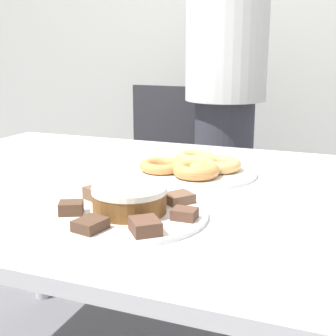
{
  "coord_description": "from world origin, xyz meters",
  "views": [
    {
      "loc": [
        0.44,
        -1.06,
        1.06
      ],
      "look_at": [
        0.05,
        -0.05,
        0.78
      ],
      "focal_mm": 50.0,
      "sensor_mm": 36.0,
      "label": 1
    }
  ],
  "objects_px": {
    "plate_cake": "(130,214)",
    "frosted_cake": "(130,199)",
    "office_chair_left": "(157,183)",
    "plate_donuts": "(196,172)",
    "person_standing": "(226,87)"
  },
  "relations": [
    {
      "from": "plate_donuts",
      "to": "person_standing",
      "type": "bearing_deg",
      "value": 99.06
    },
    {
      "from": "plate_cake",
      "to": "frosted_cake",
      "type": "height_order",
      "value": "frosted_cake"
    },
    {
      "from": "plate_cake",
      "to": "plate_donuts",
      "type": "relative_size",
      "value": 0.97
    },
    {
      "from": "office_chair_left",
      "to": "plate_donuts",
      "type": "height_order",
      "value": "office_chair_left"
    },
    {
      "from": "plate_cake",
      "to": "frosted_cake",
      "type": "xyz_separation_m",
      "value": [
        0.0,
        0.0,
        0.03
      ]
    },
    {
      "from": "office_chair_left",
      "to": "frosted_cake",
      "type": "height_order",
      "value": "office_chair_left"
    },
    {
      "from": "office_chair_left",
      "to": "plate_cake",
      "type": "distance_m",
      "value": 1.35
    },
    {
      "from": "person_standing",
      "to": "office_chair_left",
      "type": "relative_size",
      "value": 1.94
    },
    {
      "from": "plate_donuts",
      "to": "frosted_cake",
      "type": "height_order",
      "value": "frosted_cake"
    },
    {
      "from": "person_standing",
      "to": "frosted_cake",
      "type": "xyz_separation_m",
      "value": [
        0.1,
        -1.14,
        -0.14
      ]
    },
    {
      "from": "plate_cake",
      "to": "office_chair_left",
      "type": "bearing_deg",
      "value": 110.32
    },
    {
      "from": "person_standing",
      "to": "plate_cake",
      "type": "xyz_separation_m",
      "value": [
        0.1,
        -1.14,
        -0.18
      ]
    },
    {
      "from": "person_standing",
      "to": "frosted_cake",
      "type": "relative_size",
      "value": 11.05
    },
    {
      "from": "frosted_cake",
      "to": "person_standing",
      "type": "bearing_deg",
      "value": 95.01
    },
    {
      "from": "office_chair_left",
      "to": "person_standing",
      "type": "bearing_deg",
      "value": -11.4
    }
  ]
}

